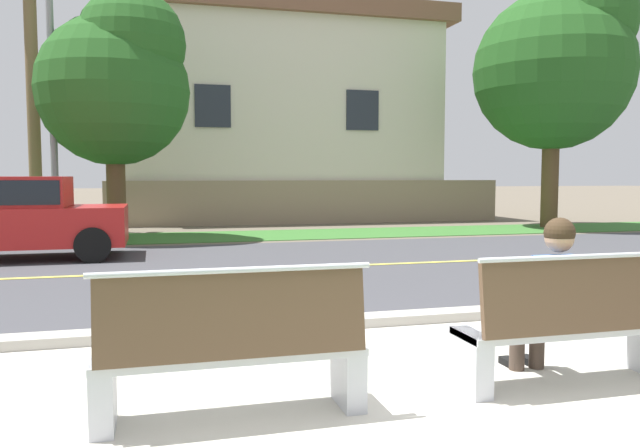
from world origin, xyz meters
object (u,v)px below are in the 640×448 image
shade_tree_left (118,79)px  seated_person_blue (550,293)px  bench_left (233,352)px  bench_right (573,327)px  streetlamp (53,66)px  car_red_near (4,214)px  palm_tree_tall (30,0)px  shade_tree_centre (559,59)px

shade_tree_left → seated_person_blue: bearing=-72.9°
bench_left → bench_right: 2.48m
seated_person_blue → streetlamp: streetlamp is taller
seated_person_blue → car_red_near: 10.19m
streetlamp → shade_tree_left: streetlamp is taller
palm_tree_tall → streetlamp: bearing=-69.4°
shade_tree_left → palm_tree_tall: bearing=137.0°
car_red_near → shade_tree_centre: 15.31m
streetlamp → shade_tree_centre: size_ratio=0.94×
shade_tree_left → shade_tree_centre: size_ratio=0.78×
bench_right → car_red_near: size_ratio=0.40×
bench_left → streetlamp: size_ratio=0.24×
palm_tree_tall → shade_tree_left: bearing=-43.0°
streetlamp → seated_person_blue: bearing=-66.7°
car_red_near → shade_tree_centre: size_ratio=0.56×
bench_left → palm_tree_tall: 15.52m
bench_left → seated_person_blue: size_ratio=1.36×
shade_tree_left → palm_tree_tall: palm_tree_tall is taller
seated_person_blue → shade_tree_left: shade_tree_left is taller
seated_person_blue → bench_left: bearing=-176.0°
shade_tree_centre → bench_right: bearing=-125.1°
seated_person_blue → streetlamp: size_ratio=0.17×
shade_tree_left → bench_right: bearing=-72.8°
bench_right → car_red_near: (-5.61, 8.73, 0.40)m
streetlamp → bench_left: bearing=-77.4°
palm_tree_tall → car_red_near: bearing=-86.4°
shade_tree_centre → palm_tree_tall: size_ratio=1.01×
palm_tree_tall → bench_right: bearing=-67.1°
car_red_near → seated_person_blue: bearing=-57.1°
shade_tree_left → shade_tree_centre: bearing=1.9°
bench_left → car_red_near: size_ratio=0.40×
bench_left → shade_tree_left: size_ratio=0.29×
car_red_near → shade_tree_left: bearing=59.4°
bench_right → shade_tree_centre: bearing=54.9°
seated_person_blue → car_red_near: car_red_near is taller
car_red_near → streetlamp: 4.57m
seated_person_blue → palm_tree_tall: 16.00m
bench_right → car_red_near: bearing=122.7°
seated_person_blue → shade_tree_centre: 15.61m
car_red_near → streetlamp: size_ratio=0.60×
bench_left → seated_person_blue: 2.42m
seated_person_blue → car_red_near: size_ratio=0.29×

